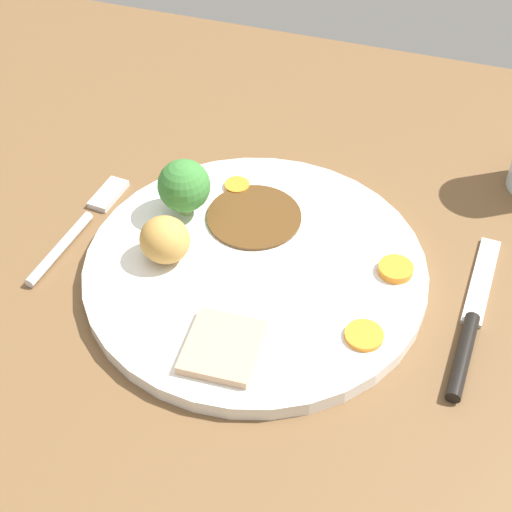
# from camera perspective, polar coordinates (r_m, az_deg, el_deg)

# --- Properties ---
(dining_table) EXTENTS (1.20, 0.84, 0.04)m
(dining_table) POSITION_cam_1_polar(r_m,az_deg,el_deg) (0.68, -0.28, -2.98)
(dining_table) COLOR brown
(dining_table) RESTS_ON ground
(dinner_plate) EXTENTS (0.30, 0.30, 0.01)m
(dinner_plate) POSITION_cam_1_polar(r_m,az_deg,el_deg) (0.66, -0.00, -1.04)
(dinner_plate) COLOR white
(dinner_plate) RESTS_ON dining_table
(gravy_pool) EXTENTS (0.09, 0.09, 0.00)m
(gravy_pool) POSITION_cam_1_polar(r_m,az_deg,el_deg) (0.70, -0.14, 2.93)
(gravy_pool) COLOR #563819
(gravy_pool) RESTS_ON dinner_plate
(meat_slice_main) EXTENTS (0.06, 0.07, 0.01)m
(meat_slice_main) POSITION_cam_1_polar(r_m,az_deg,el_deg) (0.60, -2.49, -6.73)
(meat_slice_main) COLOR tan
(meat_slice_main) RESTS_ON dinner_plate
(roast_potato_left) EXTENTS (0.06, 0.06, 0.04)m
(roast_potato_left) POSITION_cam_1_polar(r_m,az_deg,el_deg) (0.66, -6.78, 1.20)
(roast_potato_left) COLOR #BC8C42
(roast_potato_left) RESTS_ON dinner_plate
(carrot_coin_front) EXTENTS (0.02, 0.02, 0.00)m
(carrot_coin_front) POSITION_cam_1_polar(r_m,az_deg,el_deg) (0.73, -1.41, 5.24)
(carrot_coin_front) COLOR orange
(carrot_coin_front) RESTS_ON dinner_plate
(carrot_coin_back) EXTENTS (0.03, 0.03, 0.00)m
(carrot_coin_back) POSITION_cam_1_polar(r_m,az_deg,el_deg) (0.61, 8.02, -5.85)
(carrot_coin_back) COLOR orange
(carrot_coin_back) RESTS_ON dinner_plate
(carrot_coin_side) EXTENTS (0.03, 0.03, 0.01)m
(carrot_coin_side) POSITION_cam_1_polar(r_m,az_deg,el_deg) (0.66, 10.32, -0.97)
(carrot_coin_side) COLOR orange
(carrot_coin_side) RESTS_ON dinner_plate
(broccoli_floret) EXTENTS (0.05, 0.05, 0.05)m
(broccoli_floret) POSITION_cam_1_polar(r_m,az_deg,el_deg) (0.69, -5.36, 5.19)
(broccoli_floret) COLOR #8CB766
(broccoli_floret) RESTS_ON dinner_plate
(fork) EXTENTS (0.03, 0.15, 0.01)m
(fork) POSITION_cam_1_polar(r_m,az_deg,el_deg) (0.73, -12.85, 2.26)
(fork) COLOR silver
(fork) RESTS_ON dining_table
(knife) EXTENTS (0.02, 0.19, 0.01)m
(knife) POSITION_cam_1_polar(r_m,az_deg,el_deg) (0.65, 15.60, -5.05)
(knife) COLOR black
(knife) RESTS_ON dining_table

